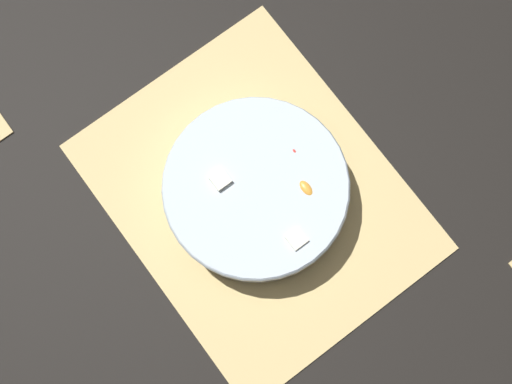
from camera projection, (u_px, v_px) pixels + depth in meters
name	position (u px, v px, depth m)	size (l,w,h in m)	color
ground_plane	(256.00, 197.00, 1.00)	(6.00, 6.00, 0.00)	black
bamboo_mat_center	(256.00, 196.00, 1.00)	(0.45, 0.36, 0.01)	#D6B775
fruit_salad_bowl	(256.00, 190.00, 0.96)	(0.25, 0.25, 0.07)	silver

